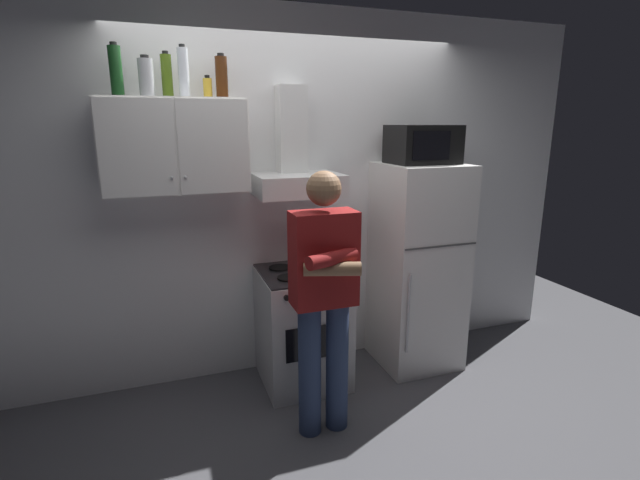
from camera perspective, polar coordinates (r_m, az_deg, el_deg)
name	(u,v)px	position (r m, az deg, el deg)	size (l,w,h in m)	color
ground_plane	(320,395)	(3.52, 0.00, -18.48)	(7.00, 7.00, 0.00)	#4C4C51
back_wall_tiled	(294,196)	(3.57, -3.20, 5.35)	(4.80, 0.10, 2.70)	white
upper_cabinet	(175,146)	(3.17, -17.29, 10.89)	(0.90, 0.37, 0.60)	white
stove_oven	(302,327)	(3.50, -2.16, -10.55)	(0.60, 0.62, 0.87)	silver
range_hood	(296,167)	(3.32, -3.00, 8.97)	(0.60, 0.44, 0.75)	white
refrigerator	(417,266)	(3.74, 11.84, -3.19)	(0.60, 0.62, 1.60)	white
microwave	(423,144)	(3.59, 12.45, 11.35)	(0.48, 0.37, 0.28)	black
person_standing	(324,296)	(2.78, 0.49, -6.88)	(0.38, 0.33, 1.64)	navy
cooking_pot	(325,265)	(3.26, 0.57, -3.07)	(0.31, 0.21, 0.12)	#B7BABF
bottle_canister_steel	(146,77)	(3.15, -20.49, 18.15)	(0.09, 0.09, 0.24)	#B2B5BA
bottle_wine_green	(116,71)	(3.16, -23.70, 18.44)	(0.07, 0.07, 0.30)	#19471E
bottle_vodka_clear	(184,72)	(3.17, -16.36, 19.09)	(0.07, 0.07, 0.31)	silver
bottle_olive_oil	(167,76)	(3.22, -18.23, 18.55)	(0.07, 0.07, 0.28)	#4C6B19
bottle_rum_dark	(222,77)	(3.24, -11.94, 18.91)	(0.08, 0.08, 0.28)	#47230F
bottle_spice_jar	(208,88)	(3.23, -13.58, 17.65)	(0.06, 0.06, 0.14)	gold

